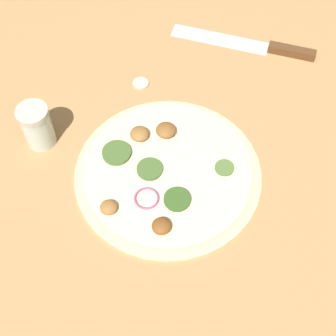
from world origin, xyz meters
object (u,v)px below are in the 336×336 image
object	(u,v)px
pizza	(166,171)
knife	(264,47)
loose_cap	(141,83)
spice_jar	(37,126)

from	to	relation	value
pizza	knife	xyz separation A→B (m)	(0.37, 0.08, -0.00)
knife	loose_cap	bearing A→B (deg)	38.07
spice_jar	loose_cap	size ratio (longest dim) A/B	2.61
pizza	spice_jar	xyz separation A→B (m)	(-0.12, 0.22, 0.04)
spice_jar	loose_cap	distance (m)	0.23
spice_jar	knife	bearing A→B (deg)	-15.10
spice_jar	loose_cap	bearing A→B (deg)	-5.60
loose_cap	knife	bearing A→B (deg)	-22.83
pizza	loose_cap	bearing A→B (deg)	59.74
knife	spice_jar	xyz separation A→B (m)	(-0.49, 0.13, 0.04)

